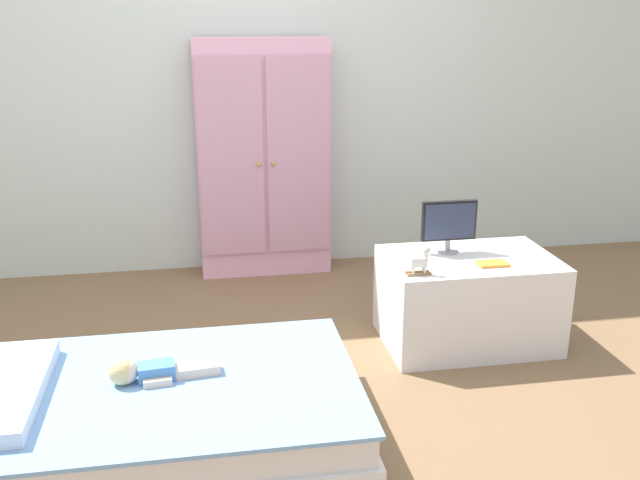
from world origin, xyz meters
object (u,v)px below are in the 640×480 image
(tv_monitor, at_px, (449,223))
(rocking_horse_toy, at_px, (421,261))
(bed, at_px, (158,415))
(book_orange, at_px, (493,264))
(doll, at_px, (144,371))
(tv_stand, at_px, (468,300))
(wardrobe, at_px, (264,159))

(tv_monitor, distance_m, rocking_horse_toy, 0.35)
(bed, bearing_deg, book_orange, 18.85)
(doll, bearing_deg, rocking_horse_toy, 19.37)
(doll, height_order, rocking_horse_toy, rocking_horse_toy)
(tv_stand, bearing_deg, tv_monitor, 132.28)
(wardrobe, relative_size, rocking_horse_toy, 10.65)
(bed, height_order, tv_monitor, tv_monitor)
(bed, distance_m, rocking_horse_toy, 1.24)
(bed, relative_size, tv_stand, 1.87)
(tv_stand, bearing_deg, book_orange, -63.31)
(tv_stand, distance_m, book_orange, 0.25)
(tv_monitor, bearing_deg, bed, -152.00)
(wardrobe, bearing_deg, book_orange, -54.32)
(bed, distance_m, tv_monitor, 1.56)
(wardrobe, relative_size, tv_stand, 1.75)
(tv_monitor, distance_m, book_orange, 0.28)
(tv_stand, bearing_deg, wardrobe, 126.51)
(tv_monitor, bearing_deg, doll, -153.99)
(bed, height_order, tv_stand, tv_stand)
(doll, bearing_deg, bed, -42.77)
(bed, bearing_deg, wardrobe, 72.03)
(doll, xyz_separation_m, tv_monitor, (1.36, 0.66, 0.29))
(doll, height_order, wardrobe, wardrobe)
(wardrobe, bearing_deg, bed, -107.97)
(rocking_horse_toy, relative_size, book_orange, 0.94)
(doll, height_order, tv_stand, tv_stand)
(wardrobe, bearing_deg, tv_monitor, -54.02)
(tv_stand, distance_m, tv_monitor, 0.37)
(doll, xyz_separation_m, wardrobe, (0.60, 1.70, 0.40))
(doll, distance_m, rocking_horse_toy, 1.23)
(doll, xyz_separation_m, book_orange, (1.50, 0.46, 0.15))
(doll, relative_size, rocking_horse_toy, 3.07)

